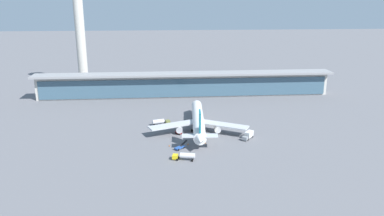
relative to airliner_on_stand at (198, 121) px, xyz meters
name	(u,v)px	position (x,y,z in m)	size (l,w,h in m)	color
ground_plane	(196,135)	(-1.75, -5.76, -4.98)	(1200.00, 1200.00, 0.00)	slate
airliner_on_stand	(198,121)	(0.00, 0.00, 0.00)	(45.55, 59.38, 15.80)	white
service_truck_near_nose_yellow	(185,156)	(-8.33, -32.26, -3.27)	(8.89, 4.28, 2.95)	yellow
service_truck_under_wing_yellow	(210,135)	(4.26, -8.34, -4.17)	(6.92, 3.03, 2.70)	yellow
service_truck_mid_apron_blue	(180,147)	(-9.56, -21.12, -4.17)	(5.81, 5.72, 2.70)	#234C9E
service_truck_by_tail_olive	(160,122)	(-17.42, 10.03, -3.27)	(8.88, 4.73, 2.95)	olive
service_truck_on_taxiway_grey	(248,135)	(20.83, -11.81, -3.29)	(6.30, 7.17, 3.10)	gray
service_truck_at_far_stand_red	(179,132)	(-9.28, -3.63, -4.10)	(3.18, 3.27, 2.05)	#B21E1E
terminal_building	(185,84)	(-1.75, 65.02, 2.89)	(183.60, 12.80, 15.20)	beige
control_tower	(79,24)	(-70.23, 98.55, 38.11)	(12.00, 12.00, 79.27)	beige
safety_cone_alpha	(188,144)	(-5.97, -16.90, -4.66)	(0.62, 0.62, 0.70)	orange
safety_cone_bravo	(205,143)	(1.38, -15.91, -4.66)	(0.62, 0.62, 0.70)	orange
safety_cone_charlie	(169,145)	(-13.84, -17.78, -4.66)	(0.62, 0.62, 0.70)	orange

